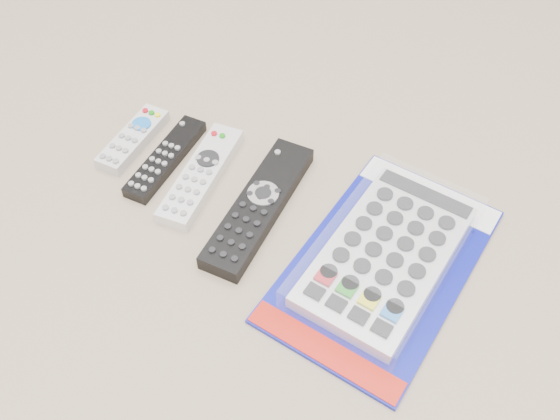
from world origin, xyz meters
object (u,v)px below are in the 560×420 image
at_px(remote_silver_dvd, 201,175).
at_px(remote_large_black, 259,206).
at_px(jumbo_remote_packaged, 386,254).
at_px(remote_slim_black, 165,158).
at_px(remote_small_grey, 133,139).

distance_m(remote_silver_dvd, remote_large_black, 0.10).
bearing_deg(jumbo_remote_packaged, remote_slim_black, -177.36).
height_order(remote_large_black, jumbo_remote_packaged, jumbo_remote_packaged).
height_order(remote_silver_dvd, jumbo_remote_packaged, jumbo_remote_packaged).
bearing_deg(remote_slim_black, jumbo_remote_packaged, -4.75).
distance_m(remote_large_black, jumbo_remote_packaged, 0.19).
height_order(remote_slim_black, jumbo_remote_packaged, jumbo_remote_packaged).
bearing_deg(jumbo_remote_packaged, remote_silver_dvd, -177.12).
bearing_deg(jumbo_remote_packaged, remote_small_grey, -178.37).
relative_size(remote_small_grey, remote_slim_black, 0.81).
relative_size(remote_small_grey, remote_large_black, 0.57).
distance_m(remote_small_grey, remote_slim_black, 0.07).
height_order(remote_small_grey, remote_silver_dvd, remote_silver_dvd).
distance_m(remote_small_grey, remote_large_black, 0.24).
xyz_separation_m(remote_slim_black, jumbo_remote_packaged, (0.35, -0.05, 0.01)).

